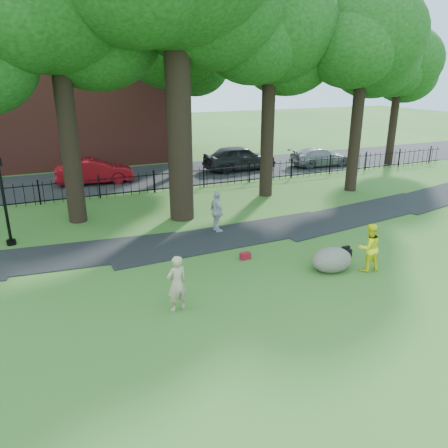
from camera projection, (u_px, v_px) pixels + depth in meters
name	position (u px, v px, depth m)	size (l,w,h in m)	color
ground	(249.00, 280.00, 14.32)	(120.00, 120.00, 0.00)	#305B20
footpath	(229.00, 237.00, 18.08)	(36.00, 2.60, 0.03)	black
street	(138.00, 178.00, 28.18)	(80.00, 7.00, 0.02)	black
iron_fence	(154.00, 182.00, 24.52)	(44.00, 0.04, 1.20)	black
brick_building	(53.00, 79.00, 31.63)	(18.00, 8.00, 12.00)	brown
tree_row	(178.00, 31.00, 19.11)	(26.82, 7.96, 12.42)	black
woman	(177.00, 283.00, 12.26)	(0.61, 0.40, 1.67)	tan
man	(369.00, 247.00, 14.75)	(0.82, 0.64, 1.69)	#FFF815
pedestrian	(217.00, 212.00, 18.33)	(1.04, 0.43, 1.78)	#B1B1B6
boulder	(332.00, 258.00, 14.92)	(1.46, 1.10, 0.85)	#666155
lamppost	(4.00, 202.00, 16.68)	(0.35, 0.35, 3.57)	black
backpack	(345.00, 253.00, 16.05)	(0.41, 0.25, 0.30)	black
red_bag	(245.00, 256.00, 15.86)	(0.37, 0.23, 0.25)	maroon
red_sedan	(95.00, 171.00, 26.46)	(1.59, 4.55, 1.50)	maroon
grey_car	(240.00, 158.00, 30.09)	(2.03, 5.05, 1.72)	black
silver_car	(320.00, 157.00, 31.50)	(1.83, 4.50, 1.31)	gray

